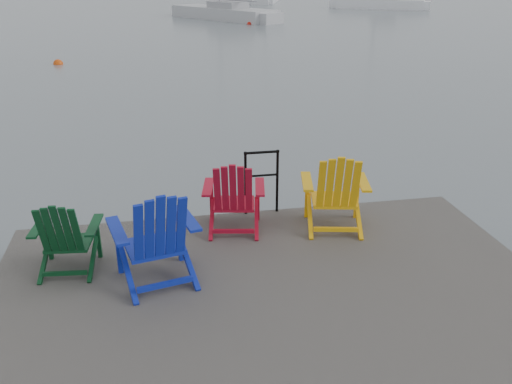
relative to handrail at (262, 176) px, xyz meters
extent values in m
plane|color=slate|center=(-0.25, -2.45, -1.04)|extent=(400.00, 400.00, 0.00)
cube|color=#2A2825|center=(-0.25, -2.45, -0.64)|extent=(6.00, 5.00, 0.20)
cylinder|color=black|center=(-2.95, -0.25, -1.34)|extent=(0.26, 0.26, 1.20)
cylinder|color=black|center=(-0.25, -0.25, -1.34)|extent=(0.26, 0.26, 1.20)
cylinder|color=black|center=(2.45, -0.25, -1.34)|extent=(0.26, 0.26, 1.20)
cylinder|color=black|center=(-0.22, 0.00, -0.09)|extent=(0.04, 0.04, 0.90)
cylinder|color=black|center=(0.22, 0.00, -0.09)|extent=(0.04, 0.04, 0.90)
cylinder|color=black|center=(0.00, 0.00, 0.34)|extent=(0.48, 0.04, 0.04)
cylinder|color=black|center=(0.00, 0.00, 0.01)|extent=(0.44, 0.03, 0.03)
cube|color=#0A3B1B|center=(-2.41, -1.02, -0.25)|extent=(0.52, 0.47, 0.04)
cube|color=#0A3B1B|center=(-2.67, -0.81, -0.29)|extent=(0.05, 0.05, 0.50)
cube|color=#0A3B1B|center=(-2.11, -0.87, -0.29)|extent=(0.05, 0.05, 0.50)
cube|color=#0A3B1B|center=(-2.71, -1.00, -0.03)|extent=(0.16, 0.55, 0.02)
cube|color=#0A3B1B|center=(-2.11, -1.07, -0.03)|extent=(0.16, 0.55, 0.02)
cube|color=#0A3B1B|center=(-2.44, -1.31, 0.05)|extent=(0.46, 0.28, 0.61)
cube|color=#1023A7|center=(-1.47, -1.41, -0.18)|extent=(0.69, 0.64, 0.04)
cube|color=#1023A7|center=(-1.86, -1.27, -0.23)|extent=(0.07, 0.07, 0.62)
cube|color=#1023A7|center=(-1.17, -1.12, -0.23)|extent=(0.07, 0.07, 0.62)
cube|color=#1023A7|center=(-1.83, -1.51, 0.10)|extent=(0.28, 0.69, 0.03)
cube|color=#1023A7|center=(-1.09, -1.34, 0.10)|extent=(0.28, 0.69, 0.03)
cube|color=#1023A7|center=(-1.39, -1.76, 0.19)|extent=(0.60, 0.40, 0.76)
cube|color=#B30D24|center=(-0.43, -0.35, -0.22)|extent=(0.59, 0.55, 0.04)
cube|color=#B30D24|center=(-0.70, -0.11, -0.27)|extent=(0.06, 0.06, 0.55)
cube|color=#B30D24|center=(-0.09, -0.21, -0.27)|extent=(0.06, 0.06, 0.55)
cube|color=#B30D24|center=(-0.76, -0.31, 0.02)|extent=(0.22, 0.61, 0.03)
cube|color=#B30D24|center=(-0.11, -0.43, 0.02)|extent=(0.22, 0.61, 0.03)
cube|color=#B30D24|center=(-0.49, -0.66, 0.10)|extent=(0.52, 0.33, 0.67)
cube|color=#FEB40E|center=(0.86, -0.53, -0.20)|extent=(0.66, 0.61, 0.04)
cube|color=#FEB40E|center=(0.58, -0.26, -0.24)|extent=(0.06, 0.06, 0.60)
cube|color=#FEB40E|center=(1.23, -0.39, -0.24)|extent=(0.06, 0.06, 0.60)
cube|color=#FEB40E|center=(0.50, -0.47, 0.07)|extent=(0.26, 0.66, 0.03)
cube|color=#FEB40E|center=(1.21, -0.62, 0.07)|extent=(0.26, 0.66, 0.03)
cube|color=#FEB40E|center=(0.79, -0.87, 0.16)|extent=(0.57, 0.37, 0.73)
cube|color=#BCBCC1|center=(3.94, 34.08, -0.79)|extent=(6.99, 8.94, 1.10)
cube|color=#9E9EA3|center=(4.19, 33.70, -0.09)|extent=(2.89, 3.20, 0.55)
cube|color=white|center=(18.91, 41.28, -0.79)|extent=(7.60, 5.28, 1.10)
sphere|color=#E14B0D|center=(-5.07, 16.27, -1.04)|extent=(0.39, 0.39, 0.39)
sphere|color=red|center=(5.12, 30.08, -1.04)|extent=(0.32, 0.32, 0.32)
sphere|color=#F7350E|center=(6.53, 37.45, -1.04)|extent=(0.35, 0.35, 0.35)
camera|label=1|loc=(-1.34, -6.71, 2.65)|focal=38.00mm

